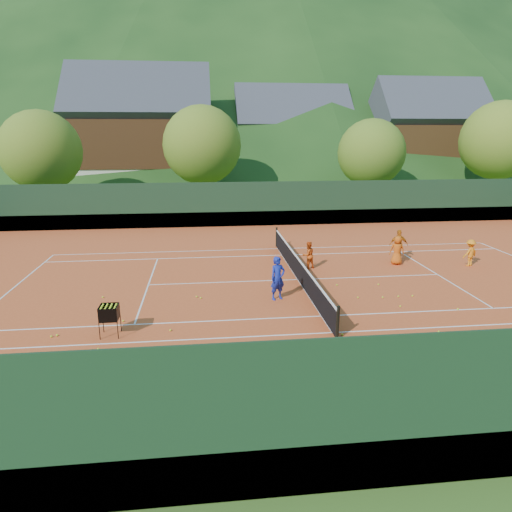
{
  "coord_description": "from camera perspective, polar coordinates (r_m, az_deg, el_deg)",
  "views": [
    {
      "loc": [
        -3.96,
        -18.55,
        6.22
      ],
      "look_at": [
        -1.84,
        0.0,
        1.14
      ],
      "focal_mm": 32.0,
      "sensor_mm": 36.0,
      "label": 1
    }
  ],
  "objects": [
    {
      "name": "tree_a",
      "position": [
        38.51,
        -25.29,
        11.79
      ],
      "size": [
        6.0,
        6.0,
        7.88
      ],
      "color": "#41291A",
      "rests_on": "ground"
    },
    {
      "name": "tennis_ball_2",
      "position": [
        18.68,
        -18.61,
        -4.89
      ],
      "size": [
        0.07,
        0.07,
        0.07
      ],
      "primitive_type": "sphere",
      "color": "#C0E626",
      "rests_on": "clay_court"
    },
    {
      "name": "perimeter_fence",
      "position": [
        19.61,
        5.36,
        0.52
      ],
      "size": [
        40.4,
        24.24,
        3.0
      ],
      "color": "black",
      "rests_on": "clay_court"
    },
    {
      "name": "tennis_ball_21",
      "position": [
        19.39,
        10.08,
        -3.57
      ],
      "size": [
        0.07,
        0.07,
        0.07
      ],
      "primitive_type": "sphere",
      "color": "#C0E626",
      "rests_on": "clay_court"
    },
    {
      "name": "student_c",
      "position": [
        23.0,
        17.22,
        0.69
      ],
      "size": [
        0.78,
        0.62,
        1.4
      ],
      "primitive_type": "imported",
      "rotation": [
        0.0,
        0.0,
        2.86
      ],
      "color": "#CA5411",
      "rests_on": "clay_court"
    },
    {
      "name": "tennis_ball_19",
      "position": [
        11.6,
        7.86,
        -17.05
      ],
      "size": [
        0.07,
        0.07,
        0.07
      ],
      "primitive_type": "sphere",
      "color": "#C0E626",
      "rests_on": "clay_court"
    },
    {
      "name": "tennis_ball_1",
      "position": [
        15.81,
        -24.22,
        -9.16
      ],
      "size": [
        0.07,
        0.07,
        0.07
      ],
      "primitive_type": "sphere",
      "color": "#C0E626",
      "rests_on": "clay_court"
    },
    {
      "name": "tennis_net",
      "position": [
        19.81,
        5.3,
        -1.57
      ],
      "size": [
        0.1,
        12.07,
        1.1
      ],
      "color": "black",
      "rests_on": "clay_court"
    },
    {
      "name": "tennis_ball_5",
      "position": [
        18.11,
        12.61,
        -5.08
      ],
      "size": [
        0.07,
        0.07,
        0.07
      ],
      "primitive_type": "sphere",
      "color": "#C0E626",
      "rests_on": "clay_court"
    },
    {
      "name": "tennis_ball_16",
      "position": [
        11.73,
        6.95,
        -16.62
      ],
      "size": [
        0.07,
        0.07,
        0.07
      ],
      "primitive_type": "sphere",
      "color": "#C0E626",
      "rests_on": "clay_court"
    },
    {
      "name": "court_lines",
      "position": [
        19.96,
        5.27,
        -2.94
      ],
      "size": [
        23.83,
        11.03,
        0.0
      ],
      "color": "silver",
      "rests_on": "clay_court"
    },
    {
      "name": "student_a",
      "position": [
        21.46,
        6.54,
        0.11
      ],
      "size": [
        0.76,
        0.69,
        1.29
      ],
      "primitive_type": "imported",
      "rotation": [
        0.0,
        0.0,
        3.53
      ],
      "color": "#DA4E13",
      "rests_on": "clay_court"
    },
    {
      "name": "tennis_ball_14",
      "position": [
        17.42,
        -17.13,
        -6.22
      ],
      "size": [
        0.07,
        0.07,
        0.07
      ],
      "primitive_type": "sphere",
      "color": "#C0E626",
      "rests_on": "clay_court"
    },
    {
      "name": "coach",
      "position": [
        17.34,
        2.73,
        -2.79
      ],
      "size": [
        0.73,
        0.61,
        1.69
      ],
      "primitive_type": "imported",
      "rotation": [
        0.0,
        0.0,
        0.4
      ],
      "color": "#172598",
      "rests_on": "clay_court"
    },
    {
      "name": "tennis_ball_24",
      "position": [
        13.75,
        3.76,
        -11.45
      ],
      "size": [
        0.07,
        0.07,
        0.07
      ],
      "primitive_type": "sphere",
      "color": "#C0E626",
      "rests_on": "clay_court"
    },
    {
      "name": "tennis_ball_13",
      "position": [
        18.36,
        15.56,
        -4.99
      ],
      "size": [
        0.07,
        0.07,
        0.07
      ],
      "primitive_type": "sphere",
      "color": "#C0E626",
      "rests_on": "clay_court"
    },
    {
      "name": "student_b",
      "position": [
        23.92,
        17.41,
        1.36
      ],
      "size": [
        0.96,
        0.6,
        1.52
      ],
      "primitive_type": "imported",
      "rotation": [
        0.0,
        0.0,
        2.87
      ],
      "color": "#CC6A12",
      "rests_on": "clay_court"
    },
    {
      "name": "chalet_left",
      "position": [
        48.93,
        -14.03,
        14.11
      ],
      "size": [
        13.8,
        9.93,
        12.92
      ],
      "color": "beige",
      "rests_on": "ground"
    },
    {
      "name": "tennis_ball_26",
      "position": [
        16.21,
        -16.27,
        -7.79
      ],
      "size": [
        0.07,
        0.07,
        0.07
      ],
      "primitive_type": "sphere",
      "color": "#C0E626",
      "rests_on": "clay_court"
    },
    {
      "name": "mountain_far_right",
      "position": [
        197.34,
        24.76,
        26.02
      ],
      "size": [
        260.0,
        260.0,
        95.0
      ],
      "primitive_type": "cone",
      "color": "black",
      "rests_on": "ground"
    },
    {
      "name": "ball_hopper",
      "position": [
        15.03,
        -17.89,
        -6.83
      ],
      "size": [
        0.57,
        0.57,
        1.0
      ],
      "color": "black",
      "rests_on": "clay_court"
    },
    {
      "name": "tennis_ball_8",
      "position": [
        15.9,
        21.86,
        -8.77
      ],
      "size": [
        0.07,
        0.07,
        0.07
      ],
      "primitive_type": "sphere",
      "color": "#C0E626",
      "rests_on": "clay_court"
    },
    {
      "name": "tennis_ball_4",
      "position": [
        17.75,
        -6.92,
        -5.23
      ],
      "size": [
        0.07,
        0.07,
        0.07
      ],
      "primitive_type": "sphere",
      "color": "#C0E626",
      "rests_on": "clay_court"
    },
    {
      "name": "chalet_mid",
      "position": [
        53.5,
        4.35,
        13.86
      ],
      "size": [
        12.65,
        8.82,
        11.45
      ],
      "color": "beige",
      "rests_on": "ground"
    },
    {
      "name": "tennis_ball_15",
      "position": [
        18.62,
        8.25,
        -4.29
      ],
      "size": [
        0.07,
        0.07,
        0.07
      ],
      "primitive_type": "sphere",
      "color": "#C0E626",
      "rests_on": "clay_court"
    },
    {
      "name": "tennis_ball_6",
      "position": [
        12.72,
        -24.91,
        -15.34
      ],
      "size": [
        0.07,
        0.07,
        0.07
      ],
      "primitive_type": "sphere",
      "color": "#C0E626",
      "rests_on": "clay_court"
    },
    {
      "name": "tennis_ball_7",
      "position": [
        17.91,
        -7.42,
        -5.06
      ],
      "size": [
        0.07,
        0.07,
        0.07
      ],
      "primitive_type": "sphere",
      "color": "#C0E626",
      "rests_on": "clay_court"
    },
    {
      "name": "tennis_ball_11",
      "position": [
        14.83,
        10.75,
        -9.63
      ],
      "size": [
        0.07,
        0.07,
        0.07
      ],
      "primitive_type": "sphere",
      "color": "#C0E626",
      "rests_on": "clay_court"
    },
    {
      "name": "chalet_right",
      "position": [
        54.15,
        20.33,
        13.29
      ],
      "size": [
        11.5,
        8.82,
        11.91
      ],
      "color": "beige",
      "rests_on": "ground"
    },
    {
      "name": "tennis_ball_25",
      "position": [
        15.14,
        -10.65,
        -9.1
      ],
      "size": [
        0.07,
        0.07,
        0.07
      ],
      "primitive_type": "sphere",
      "color": "#C0E626",
      "rests_on": "clay_court"
    },
    {
      "name": "student_d",
      "position": [
        24.01,
        25.18,
        0.37
      ],
      "size": [
        0.95,
        0.75,
        1.29
      ],
      "primitive_type": "imported",
      "rotation": [
        0.0,
        0.0,
        3.51
      ],
      "color": "orange",
      "rests_on": "clay_court"
    },
    {
      "name": "tennis_ball_3",
      "position": [
        15.83,
        -23.61,
        -9.06
      ],
      "size": [
        0.07,
        0.07,
        0.07
      ],
      "primitive_type": "sphere",
      "color": "#C0E626",
      "rests_on": "clay_court"
    },
    {
      "name": "tennis_ball_23",
      "position": [
        17.63,
        17.58,
        -6.0
      ],
      "size": [
        0.07,
        0.07,
        0.07
      ],
      "primitive_type": "sphere",
      "color": "#C0E626",
      "rests_on": "clay_court"
    },
    {
      "name": "ground",
      "position": [
        19.97,
        5.27,
        -3.0
      ],
      "size": [
        400.0,
        400.0,
        0.0
      ],
      "primitive_type": "plane",
      "color": "#30541A",
      "rests_on": "ground"
    },
    {
      "name": "tennis_ball_12",
      "position": [
        18.09,
        23.91,
        -6.09
      ],
      "size": [
        0.07,
        0.07,
        0.07
      ],
      "primitive_type": "sphere",
      "color": "#C0E626",
      "rests_on": "clay_court"
    },
    {
      "name": "clay_court",
      "position": [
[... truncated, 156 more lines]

